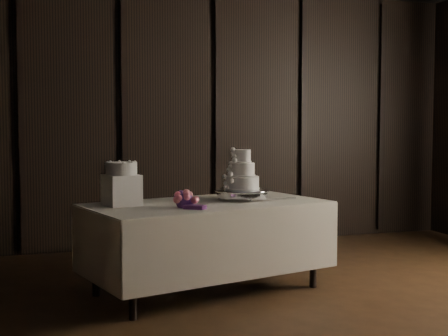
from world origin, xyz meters
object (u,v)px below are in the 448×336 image
(display_table, at_px, (207,243))
(wedding_cake, at_px, (240,174))
(cake_stand, at_px, (242,195))
(bouquet, at_px, (185,200))
(box_pedestal, at_px, (122,190))
(small_cake, at_px, (121,169))

(display_table, xyz_separation_m, wedding_cake, (0.32, 0.08, 0.57))
(display_table, relative_size, cake_stand, 4.52)
(display_table, height_order, cake_stand, cake_stand)
(bouquet, bearing_deg, box_pedestal, 148.92)
(wedding_cake, distance_m, box_pedestal, 1.04)
(cake_stand, distance_m, small_cake, 1.09)
(display_table, bearing_deg, box_pedestal, 161.74)
(small_cake, bearing_deg, wedding_cake, 2.00)
(cake_stand, bearing_deg, display_table, -164.42)
(cake_stand, xyz_separation_m, bouquet, (-0.60, -0.33, 0.01))
(wedding_cake, bearing_deg, box_pedestal, 166.45)
(bouquet, relative_size, small_cake, 1.45)
(cake_stand, relative_size, wedding_cake, 1.38)
(display_table, distance_m, small_cake, 0.96)
(cake_stand, height_order, small_cake, small_cake)
(cake_stand, distance_m, wedding_cake, 0.19)
(wedding_cake, bearing_deg, small_cake, 166.45)
(display_table, distance_m, cake_stand, 0.53)
(display_table, relative_size, small_cake, 8.62)
(box_pedestal, distance_m, small_cake, 0.18)
(cake_stand, bearing_deg, box_pedestal, -177.26)
(display_table, height_order, wedding_cake, wedding_cake)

